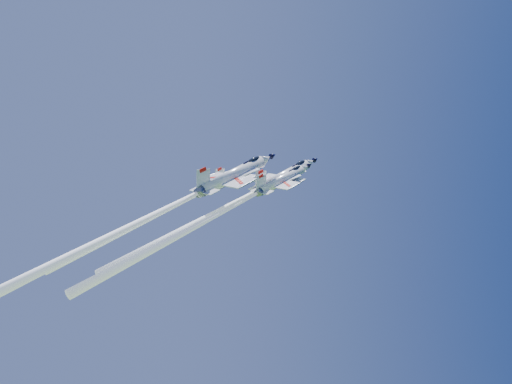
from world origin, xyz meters
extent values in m
cylinder|color=silver|center=(5.40, 0.68, 101.17)|extent=(6.45, 7.99, 11.56)
cone|color=silver|center=(11.24, 3.00, 104.78)|extent=(3.25, 3.27, 3.35)
cone|color=black|center=(12.60, 3.53, 105.61)|extent=(1.64, 1.65, 1.68)
cone|color=slate|center=(0.01, -1.45, 97.84)|extent=(2.89, 2.74, 2.43)
ellipsoid|color=black|center=(8.96, 1.84, 104.09)|extent=(3.25, 2.34, 2.59)
cube|color=black|center=(7.64, 1.24, 103.54)|extent=(1.09, 0.65, 0.86)
cube|color=silver|center=(4.50, 0.41, 100.35)|extent=(8.14, 9.52, 4.83)
cube|color=silver|center=(6.73, 2.58, 102.53)|extent=(3.33, 2.18, 2.08)
cube|color=silver|center=(7.99, 0.48, 101.82)|extent=(3.33, 2.18, 2.08)
cube|color=silver|center=(0.83, -1.09, 98.24)|extent=(4.34, 5.20, 2.58)
cube|color=silver|center=(0.53, -1.79, 99.78)|extent=(3.03, 2.34, 3.77)
cube|color=red|center=(0.34, -2.34, 101.06)|extent=(1.26, 0.81, 1.12)
cube|color=black|center=(5.70, 1.13, 100.40)|extent=(8.55, 3.78, 5.34)
sphere|color=white|center=(-0.19, -1.53, 97.72)|extent=(1.13, 1.12, 1.11)
cone|color=white|center=(-13.05, -6.62, 89.78)|extent=(12.74, 17.33, 27.96)
cylinder|color=silver|center=(-2.21, 4.39, 102.35)|extent=(5.47, 6.78, 9.81)
cone|color=silver|center=(2.75, 6.35, 105.41)|extent=(2.75, 2.77, 2.84)
cone|color=black|center=(3.90, 6.80, 106.12)|extent=(1.39, 1.40, 1.43)
cone|color=slate|center=(-6.78, 2.58, 99.53)|extent=(2.45, 2.33, 2.06)
ellipsoid|color=black|center=(0.81, 5.37, 104.83)|extent=(2.76, 1.98, 2.19)
cube|color=black|center=(-0.31, 4.85, 104.36)|extent=(0.93, 0.55, 0.73)
cube|color=silver|center=(-2.97, 4.16, 101.66)|extent=(6.91, 8.08, 4.10)
cube|color=silver|center=(-1.08, 5.99, 103.50)|extent=(2.82, 1.85, 1.76)
cube|color=silver|center=(-0.01, 4.21, 102.90)|extent=(2.82, 1.85, 1.76)
cube|color=silver|center=(-6.09, 2.88, 99.87)|extent=(3.68, 4.41, 2.19)
cube|color=silver|center=(-6.33, 2.29, 101.17)|extent=(2.57, 1.99, 3.20)
cube|color=red|center=(-6.50, 1.82, 102.26)|extent=(1.07, 0.68, 0.95)
cube|color=black|center=(-1.95, 4.76, 101.70)|extent=(7.25, 3.20, 4.53)
sphere|color=white|center=(-6.95, 2.51, 99.42)|extent=(0.96, 0.95, 0.94)
cone|color=white|center=(-20.51, -2.86, 91.05)|extent=(12.91, 17.81, 29.12)
cylinder|color=silver|center=(4.02, -2.99, 99.57)|extent=(5.47, 6.78, 9.81)
cone|color=silver|center=(8.98, -1.02, 102.62)|extent=(2.75, 2.77, 2.84)
cone|color=black|center=(10.13, -0.57, 103.34)|extent=(1.39, 1.40, 1.43)
cone|color=slate|center=(-0.55, -4.80, 96.75)|extent=(2.45, 2.33, 2.06)
ellipsoid|color=black|center=(7.04, -2.00, 102.05)|extent=(2.76, 1.98, 2.19)
cube|color=black|center=(5.92, -2.52, 101.58)|extent=(0.93, 0.55, 0.73)
cube|color=silver|center=(3.25, -3.21, 98.87)|extent=(6.91, 8.08, 4.10)
cube|color=silver|center=(5.14, -1.38, 100.72)|extent=(2.82, 1.85, 1.76)
cube|color=silver|center=(6.22, -3.16, 100.11)|extent=(2.82, 1.85, 1.76)
cube|color=silver|center=(0.14, -4.49, 97.08)|extent=(3.68, 4.41, 2.19)
cube|color=silver|center=(-0.10, -5.08, 98.39)|extent=(2.57, 1.99, 3.20)
cube|color=red|center=(-0.27, -5.55, 99.47)|extent=(1.07, 0.68, 0.95)
cube|color=black|center=(4.28, -2.61, 98.91)|extent=(7.25, 3.20, 4.53)
sphere|color=white|center=(-0.72, -4.86, 96.64)|extent=(0.96, 0.95, 0.94)
cone|color=white|center=(-15.12, -10.57, 87.75)|extent=(13.58, 18.79, 30.83)
cylinder|color=silver|center=(-5.20, -5.68, 99.33)|extent=(7.03, 8.71, 12.60)
cone|color=silver|center=(1.17, -3.16, 103.26)|extent=(3.54, 3.57, 3.65)
cone|color=black|center=(2.65, -2.57, 104.18)|extent=(1.78, 1.80, 1.83)
cone|color=slate|center=(-11.07, -8.00, 95.71)|extent=(3.15, 2.99, 2.65)
ellipsoid|color=black|center=(-1.32, -4.41, 102.52)|extent=(3.54, 2.55, 2.82)
cube|color=black|center=(-2.76, -5.08, 101.92)|extent=(1.19, 0.71, 0.94)
cube|color=silver|center=(-6.19, -5.97, 98.44)|extent=(8.88, 10.38, 5.26)
cube|color=silver|center=(-3.76, -3.61, 100.81)|extent=(3.62, 2.38, 2.27)
cube|color=silver|center=(-2.37, -5.90, 100.04)|extent=(3.62, 2.38, 2.27)
cube|color=silver|center=(-10.19, -7.61, 96.14)|extent=(4.73, 5.66, 2.81)
cube|color=silver|center=(-10.51, -8.37, 97.81)|extent=(3.30, 2.55, 4.11)
cube|color=red|center=(-10.72, -8.98, 99.21)|extent=(1.37, 0.88, 1.22)
cube|color=black|center=(-4.87, -5.19, 98.49)|extent=(9.32, 4.12, 5.82)
sphere|color=white|center=(-11.30, -8.09, 95.57)|extent=(1.23, 1.22, 1.21)
cone|color=white|center=(-32.57, -16.52, 82.44)|extent=(19.65, 27.38, 45.25)
camera|label=1|loc=(-20.18, -99.03, 76.37)|focal=40.00mm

